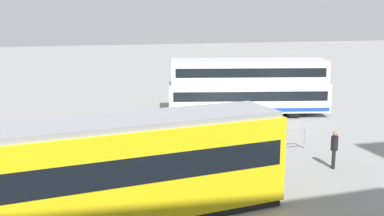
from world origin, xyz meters
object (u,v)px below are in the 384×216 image
Objects in this scene: pedestrian_crossing at (334,147)px; double_decker_bus at (248,87)px; pedestrian_near_railing at (158,133)px; info_sign at (169,130)px; tram_yellow at (112,169)px.

double_decker_bus is at bearing -92.98° from pedestrian_crossing.
pedestrian_near_railing is 0.69× the size of info_sign.
info_sign is (-0.06, 2.25, 0.68)m from pedestrian_near_railing.
tram_yellow reaches higher than pedestrian_near_railing.
double_decker_bus is at bearing -126.50° from tram_yellow.
pedestrian_crossing is (-10.26, -2.91, -0.83)m from tram_yellow.
pedestrian_crossing is at bearing 158.33° from info_sign.
double_decker_bus reaches higher than tram_yellow.
pedestrian_near_railing is (-3.18, -7.95, -0.92)m from tram_yellow.
tram_yellow is at bearing 68.21° from pedestrian_near_railing.
pedestrian_near_railing is at bearing -88.38° from info_sign.
info_sign is (-3.24, -5.70, -0.24)m from tram_yellow.
pedestrian_crossing is at bearing 144.57° from pedestrian_near_railing.
pedestrian_crossing is (0.61, 11.78, -1.00)m from double_decker_bus.
double_decker_bus is 4.89× the size of info_sign.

